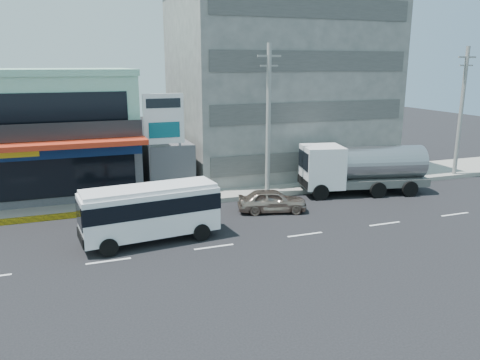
# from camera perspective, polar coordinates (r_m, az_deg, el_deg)

# --- Properties ---
(ground) EXTENTS (120.00, 120.00, 0.00)m
(ground) POSITION_cam_1_polar(r_m,az_deg,el_deg) (23.17, -3.21, -8.15)
(ground) COLOR black
(ground) RESTS_ON ground
(sidewalk) EXTENTS (70.00, 5.00, 0.30)m
(sidewalk) POSITION_cam_1_polar(r_m,az_deg,el_deg) (33.19, 0.33, -0.98)
(sidewalk) COLOR gray
(sidewalk) RESTS_ON ground
(shop_building) EXTENTS (12.40, 11.70, 8.00)m
(shop_building) POSITION_cam_1_polar(r_m,az_deg,el_deg) (34.90, -22.94, 5.11)
(shop_building) COLOR #3F3F43
(shop_building) RESTS_ON ground
(concrete_building) EXTENTS (16.00, 12.00, 14.00)m
(concrete_building) POSITION_cam_1_polar(r_m,az_deg,el_deg) (39.09, 4.52, 11.42)
(concrete_building) COLOR gray
(concrete_building) RESTS_ON ground
(gap_structure) EXTENTS (3.00, 6.00, 3.50)m
(gap_structure) POSITION_cam_1_polar(r_m,az_deg,el_deg) (33.87, -9.12, 1.93)
(gap_structure) COLOR #3F3F43
(gap_structure) RESTS_ON ground
(satellite_dish) EXTENTS (1.50, 1.50, 0.15)m
(satellite_dish) POSITION_cam_1_polar(r_m,az_deg,el_deg) (32.57, -8.90, 4.73)
(satellite_dish) COLOR slate
(satellite_dish) RESTS_ON gap_structure
(billboard) EXTENTS (2.60, 0.18, 6.90)m
(billboard) POSITION_cam_1_polar(r_m,az_deg,el_deg) (30.54, -9.26, 6.67)
(billboard) COLOR gray
(billboard) RESTS_ON ground
(utility_pole_near) EXTENTS (1.60, 0.30, 10.00)m
(utility_pole_near) POSITION_cam_1_polar(r_m,az_deg,el_deg) (30.69, 3.47, 7.28)
(utility_pole_near) COLOR #999993
(utility_pole_near) RESTS_ON ground
(utility_pole_far) EXTENTS (1.60, 0.30, 10.00)m
(utility_pole_far) POSITION_cam_1_polar(r_m,az_deg,el_deg) (39.80, 25.34, 7.51)
(utility_pole_far) COLOR #999993
(utility_pole_far) RESTS_ON ground
(minibus) EXTENTS (6.98, 2.96, 2.84)m
(minibus) POSITION_cam_1_polar(r_m,az_deg,el_deg) (23.77, -10.91, -3.47)
(minibus) COLOR white
(minibus) RESTS_ON ground
(sedan) EXTENTS (4.43, 2.68, 1.41)m
(sedan) POSITION_cam_1_polar(r_m,az_deg,el_deg) (28.28, 3.94, -2.51)
(sedan) COLOR tan
(sedan) RESTS_ON ground
(tanker_truck) EXTENTS (8.90, 4.25, 3.38)m
(tanker_truck) POSITION_cam_1_polar(r_m,az_deg,el_deg) (32.96, 14.33, 1.45)
(tanker_truck) COLOR white
(tanker_truck) RESTS_ON ground
(motorcycle_rider) EXTENTS (1.62, 0.72, 2.01)m
(motorcycle_rider) POSITION_cam_1_polar(r_m,az_deg,el_deg) (26.50, -14.46, -4.17)
(motorcycle_rider) COLOR maroon
(motorcycle_rider) RESTS_ON ground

